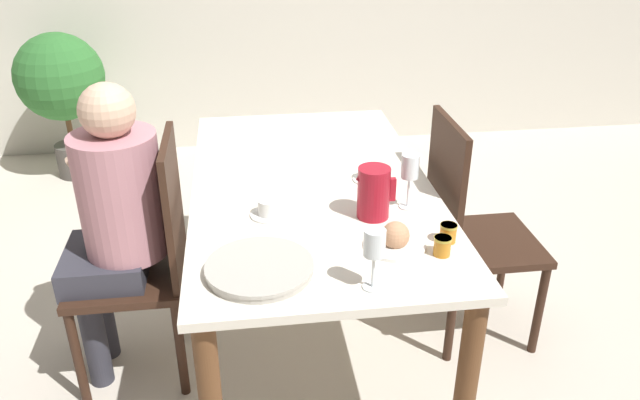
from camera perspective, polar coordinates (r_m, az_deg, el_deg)
The scene contains 15 objects.
ground_plane at distance 2.80m, azimuth -0.68°, elevation -12.01°, with size 20.00×20.00×0.00m, color beige.
dining_table at distance 2.45m, azimuth -0.76°, elevation -0.56°, with size 0.91×1.62×0.73m.
chair_person_side at distance 2.44m, azimuth -15.53°, elevation -5.07°, with size 0.42×0.42×0.97m.
chair_opposite at distance 2.61m, azimuth 13.45°, elevation -2.55°, with size 0.42×0.42×0.97m.
person_seated at distance 2.37m, azimuth -18.32°, elevation -1.13°, with size 0.39×0.41×1.18m.
red_pitcher at distance 2.13m, azimuth 4.92°, elevation 0.71°, with size 0.14×0.11×0.18m.
wine_glass_water at distance 2.18m, azimuth 8.22°, elevation 2.84°, with size 0.06×0.06×0.20m.
wine_glass_juice at distance 1.73m, azimuth 5.00°, elevation -4.24°, with size 0.06×0.06×0.19m.
teacup_near_person at distance 2.17m, azimuth -4.66°, elevation -0.81°, with size 0.13×0.13×0.06m.
teacup_across at distance 2.43m, azimuth 4.61°, elevation 2.39°, with size 0.13×0.13×0.06m.
serving_tray at distance 1.87m, azimuth -5.56°, elevation -6.25°, with size 0.32×0.32×0.03m.
bread_plate at distance 1.99m, azimuth 6.90°, elevation -3.57°, with size 0.20×0.20×0.09m.
jam_jar_amber at distance 2.04m, azimuth 11.64°, elevation -2.90°, with size 0.06×0.06×0.06m.
jam_jar_red at distance 1.97m, azimuth 11.12°, elevation -4.07°, with size 0.06×0.06×0.06m.
potted_plant at distance 4.32m, azimuth -22.61°, elevation 9.85°, with size 0.55×0.55×0.95m.
Camera 1 is at (-0.26, -2.16, 1.76)m, focal length 35.00 mm.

